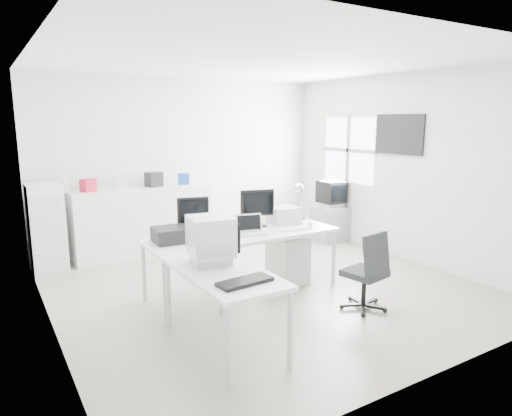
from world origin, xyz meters
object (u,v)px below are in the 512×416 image
inkjet_printer (175,234)px  lcd_monitor_large (257,209)px  laptop (251,225)px  sideboard (143,221)px  drawer_pedestal (288,259)px  filing_cabinet (47,230)px  lcd_monitor_small (193,216)px  main_desk (244,263)px  office_chair (365,269)px  laser_printer (284,215)px  tv_cabinet (330,224)px  crt_tv (331,194)px  crt_monitor (211,242)px  side_desk (224,309)px

inkjet_printer → lcd_monitor_large: 1.22m
laptop → sideboard: bearing=118.0°
drawer_pedestal → filing_cabinet: (-2.67, 1.97, 0.33)m
lcd_monitor_small → sideboard: lcd_monitor_small is taller
main_desk → inkjet_printer: (-0.85, 0.10, 0.46)m
lcd_monitor_large → main_desk: bearing=-131.4°
office_chair → sideboard: bearing=102.7°
laser_printer → filing_cabinet: bearing=150.6°
inkjet_printer → tv_cabinet: inkjet_printer is taller
drawer_pedestal → tv_cabinet: tv_cabinet is taller
inkjet_printer → office_chair: bearing=-31.8°
laser_printer → crt_tv: (1.78, 1.11, -0.02)m
lcd_monitor_large → crt_monitor: bearing=-124.5°
crt_tv → sideboard: (-3.07, 0.93, -0.30)m
crt_tv → filing_cabinet: size_ratio=0.40×
main_desk → drawer_pedestal: (0.70, 0.05, -0.08)m
main_desk → laptop: (0.05, -0.10, 0.49)m
lcd_monitor_small → office_chair: (1.46, -1.40, -0.52)m
crt_tv → main_desk: bearing=-152.3°
office_chair → sideboard: sideboard is taller
drawer_pedestal → crt_tv: 2.30m
drawer_pedestal → laser_printer: bearing=73.6°
lcd_monitor_large → filing_cabinet: size_ratio=0.37×
lcd_monitor_small → crt_monitor: (-0.30, -1.10, -0.02)m
office_chair → filing_cabinet: (-2.87, 3.17, 0.17)m
side_desk → office_chair: office_chair is taller
inkjet_printer → lcd_monitor_large: (1.20, 0.15, 0.15)m
main_desk → filing_cabinet: 2.83m
office_chair → crt_tv: (1.63, 2.48, 0.37)m
drawer_pedestal → filing_cabinet: filing_cabinet is taller
crt_tv → inkjet_printer: bearing=-160.0°
drawer_pedestal → lcd_monitor_large: bearing=150.3°
main_desk → inkjet_printer: bearing=173.3°
inkjet_printer → filing_cabinet: 2.23m
side_desk → lcd_monitor_large: lcd_monitor_large is taller
tv_cabinet → filing_cabinet: 4.56m
tv_cabinet → lcd_monitor_large: bearing=-153.7°
drawer_pedestal → laser_printer: 0.59m
laptop → tv_cabinet: size_ratio=0.60×
laser_printer → office_chair: 1.43m
laptop → inkjet_printer: bearing=-178.4°
laptop → tv_cabinet: bearing=44.1°
inkjet_printer → tv_cabinet: 3.64m
lcd_monitor_small → tv_cabinet: lcd_monitor_small is taller
crt_tv → crt_monitor: bearing=-147.2°
inkjet_printer → filing_cabinet: bearing=123.7°
laptop → filing_cabinet: size_ratio=0.29×
drawer_pedestal → lcd_monitor_small: (-1.25, 0.20, 0.69)m
main_desk → lcd_monitor_small: size_ratio=5.08×
main_desk → crt_tv: crt_tv is taller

